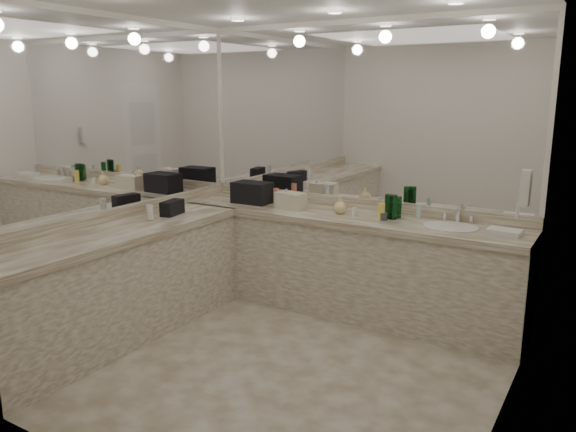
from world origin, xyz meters
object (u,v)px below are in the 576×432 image
Objects in this scene: sink at (450,228)px; hand_towel at (504,232)px; cream_cosmetic_case at (291,201)px; soap_bottle_a at (267,194)px; wall_phone at (526,188)px; soap_bottle_c at (340,205)px; black_toiletry_bag at (252,192)px; soap_bottle_b at (286,198)px.

hand_towel is at bearing -1.95° from sink.
cream_cosmetic_case is 0.37m from soap_bottle_a.
wall_phone is 0.68m from hand_towel.
cream_cosmetic_case is at bearing 167.64° from wall_phone.
sink is at bearing -2.69° from soap_bottle_a.
hand_towel is 1.61× the size of soap_bottle_c.
black_toiletry_bag is (-1.95, 0.00, 0.11)m from sink.
soap_bottle_b is at bearing -178.00° from soap_bottle_c.
wall_phone is 0.90× the size of cream_cosmetic_case.
sink is 2.50× the size of soap_bottle_b.
hand_towel is 2.24m from soap_bottle_a.
soap_bottle_a reaches higher than hand_towel.
soap_bottle_a is at bearing 166.45° from wall_phone.
soap_bottle_b is (-1.97, 0.00, 0.07)m from hand_towel.
wall_phone is at bearing -17.59° from soap_bottle_c.
wall_phone reaches higher than soap_bottle_b.
cream_cosmetic_case is at bearing -20.52° from soap_bottle_a.
wall_phone is 1.36× the size of soap_bottle_b.
wall_phone is at bearing -3.97° from cream_cosmetic_case.
soap_bottle_c is (-1.41, 0.02, 0.06)m from hand_towel.
cream_cosmetic_case is 0.08m from soap_bottle_b.
wall_phone reaches higher than black_toiletry_bag.
black_toiletry_bag is 1.48× the size of hand_towel.
wall_phone is at bearing -39.57° from sink.
wall_phone is 2.17m from cream_cosmetic_case.
wall_phone is 2.24m from soap_bottle_b.
soap_bottle_a is 1.16× the size of soap_bottle_c.
black_toiletry_bag is at bearing -179.81° from soap_bottle_c.
soap_bottle_b is 0.56m from soap_bottle_c.
hand_towel is (0.42, -0.01, 0.03)m from sink.
soap_bottle_c is (-1.60, 0.51, -0.37)m from wall_phone.
soap_bottle_c is at bearing 179.60° from sink.
soap_bottle_b reaches higher than hand_towel.
wall_phone reaches higher than hand_towel.
black_toiletry_bag reaches higher than cream_cosmetic_case.
soap_bottle_a is at bearing 177.31° from sink.
cream_cosmetic_case is 1.52× the size of soap_bottle_b.
sink is 1.00m from soap_bottle_c.
soap_bottle_b reaches higher than cream_cosmetic_case.
soap_bottle_b is (0.40, -0.02, -0.02)m from black_toiletry_bag.
black_toiletry_bag is 2.04× the size of soap_bottle_a.
sink is 1.95m from black_toiletry_bag.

